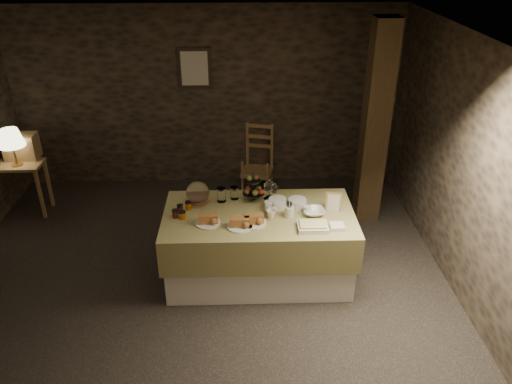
{
  "coord_description": "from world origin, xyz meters",
  "views": [
    {
      "loc": [
        0.48,
        -4.46,
        3.49
      ],
      "look_at": [
        0.63,
        0.2,
        1.0
      ],
      "focal_mm": 35.0,
      "sensor_mm": 36.0,
      "label": 1
    }
  ],
  "objects_px": {
    "timber_column": "(375,126)",
    "fruit_stand": "(254,190)",
    "table_lamp": "(11,138)",
    "console_table": "(17,172)",
    "chair": "(257,159)",
    "buffet_table": "(259,240)",
    "wine_rack": "(21,146)"
  },
  "relations": [
    {
      "from": "buffet_table",
      "to": "table_lamp",
      "type": "distance_m",
      "value": 3.49
    },
    {
      "from": "console_table",
      "to": "wine_rack",
      "type": "height_order",
      "value": "wine_rack"
    },
    {
      "from": "timber_column",
      "to": "fruit_stand",
      "type": "height_order",
      "value": "timber_column"
    },
    {
      "from": "buffet_table",
      "to": "fruit_stand",
      "type": "xyz_separation_m",
      "value": [
        -0.05,
        0.29,
        0.47
      ]
    },
    {
      "from": "table_lamp",
      "to": "timber_column",
      "type": "height_order",
      "value": "timber_column"
    },
    {
      "from": "console_table",
      "to": "timber_column",
      "type": "bearing_deg",
      "value": -3.1
    },
    {
      "from": "console_table",
      "to": "chair",
      "type": "height_order",
      "value": "chair"
    },
    {
      "from": "fruit_stand",
      "to": "chair",
      "type": "bearing_deg",
      "value": 86.91
    },
    {
      "from": "table_lamp",
      "to": "buffet_table",
      "type": "bearing_deg",
      "value": -25.21
    },
    {
      "from": "timber_column",
      "to": "chair",
      "type": "bearing_deg",
      "value": 145.09
    },
    {
      "from": "table_lamp",
      "to": "console_table",
      "type": "bearing_deg",
      "value": 135.0
    },
    {
      "from": "timber_column",
      "to": "fruit_stand",
      "type": "bearing_deg",
      "value": -147.81
    },
    {
      "from": "console_table",
      "to": "fruit_stand",
      "type": "height_order",
      "value": "fruit_stand"
    },
    {
      "from": "wine_rack",
      "to": "timber_column",
      "type": "distance_m",
      "value": 4.64
    },
    {
      "from": "buffet_table",
      "to": "table_lamp",
      "type": "xyz_separation_m",
      "value": [
        -3.11,
        1.46,
        0.65
      ]
    },
    {
      "from": "console_table",
      "to": "fruit_stand",
      "type": "xyz_separation_m",
      "value": [
        3.11,
        -1.22,
        0.33
      ]
    },
    {
      "from": "chair",
      "to": "table_lamp",
      "type": "bearing_deg",
      "value": -152.22
    },
    {
      "from": "chair",
      "to": "fruit_stand",
      "type": "distance_m",
      "value": 2.04
    },
    {
      "from": "fruit_stand",
      "to": "table_lamp",
      "type": "bearing_deg",
      "value": 159.03
    },
    {
      "from": "chair",
      "to": "timber_column",
      "type": "bearing_deg",
      "value": -21.31
    },
    {
      "from": "chair",
      "to": "timber_column",
      "type": "height_order",
      "value": "timber_column"
    },
    {
      "from": "buffet_table",
      "to": "timber_column",
      "type": "relative_size",
      "value": 0.78
    },
    {
      "from": "console_table",
      "to": "wine_rack",
      "type": "xyz_separation_m",
      "value": [
        0.05,
        0.18,
        0.3
      ]
    },
    {
      "from": "console_table",
      "to": "table_lamp",
      "type": "height_order",
      "value": "table_lamp"
    },
    {
      "from": "wine_rack",
      "to": "chair",
      "type": "relative_size",
      "value": 0.58
    },
    {
      "from": "chair",
      "to": "timber_column",
      "type": "xyz_separation_m",
      "value": [
        1.44,
        -1.0,
        0.89
      ]
    },
    {
      "from": "chair",
      "to": "console_table",
      "type": "bearing_deg",
      "value": -153.27
    },
    {
      "from": "console_table",
      "to": "wine_rack",
      "type": "distance_m",
      "value": 0.35
    },
    {
      "from": "console_table",
      "to": "table_lamp",
      "type": "xyz_separation_m",
      "value": [
        0.05,
        -0.05,
        0.51
      ]
    },
    {
      "from": "buffet_table",
      "to": "wine_rack",
      "type": "height_order",
      "value": "wine_rack"
    },
    {
      "from": "buffet_table",
      "to": "wine_rack",
      "type": "relative_size",
      "value": 4.83
    },
    {
      "from": "console_table",
      "to": "table_lamp",
      "type": "distance_m",
      "value": 0.51
    }
  ]
}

